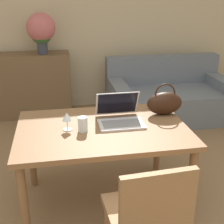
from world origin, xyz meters
TOP-DOWN VIEW (x-y plane):
  - wall_back at (0.00, 3.33)m, footprint 10.00×0.06m
  - dining_table at (0.03, 0.84)m, footprint 1.31×0.90m
  - chair at (0.18, 0.05)m, footprint 0.47×0.47m
  - couch at (1.24, 2.62)m, footprint 1.67×0.94m
  - sideboard at (-0.65, 3.03)m, footprint 1.08×0.40m
  - laptop at (0.18, 0.93)m, footprint 0.35×0.34m
  - drinking_glass at (-0.13, 0.79)m, footprint 0.07×0.07m
  - wine_glass at (-0.24, 0.83)m, footprint 0.07×0.07m
  - handbag at (0.59, 1.01)m, footprint 0.30×0.15m
  - flower_vase at (-0.46, 2.98)m, footprint 0.38×0.38m

SIDE VIEW (x-z plane):
  - couch at x=1.24m, z-range -0.13..0.69m
  - sideboard at x=-0.65m, z-range 0.00..0.90m
  - chair at x=0.18m, z-range 0.07..0.94m
  - dining_table at x=0.03m, z-range 0.28..1.00m
  - drinking_glass at x=-0.13m, z-range 0.72..0.83m
  - laptop at x=0.18m, z-range 0.67..0.90m
  - wine_glass at x=-0.24m, z-range 0.75..0.89m
  - handbag at x=0.59m, z-range 0.69..0.96m
  - flower_vase at x=-0.46m, z-range 0.94..1.48m
  - wall_back at x=0.00m, z-range 0.00..2.70m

